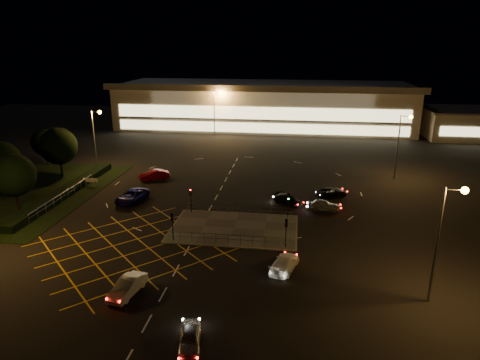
# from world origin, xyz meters

# --- Properties ---
(ground) EXTENTS (180.00, 180.00, 0.00)m
(ground) POSITION_xyz_m (0.00, 0.00, 0.00)
(ground) COLOR black
(ground) RESTS_ON ground
(pedestrian_island) EXTENTS (14.00, 9.00, 0.12)m
(pedestrian_island) POSITION_xyz_m (2.00, -2.00, 0.06)
(pedestrian_island) COLOR #4C4944
(pedestrian_island) RESTS_ON ground
(grass_verge) EXTENTS (18.00, 30.00, 0.08)m
(grass_verge) POSITION_xyz_m (-28.00, 6.00, 0.04)
(grass_verge) COLOR black
(grass_verge) RESTS_ON ground
(hedge) EXTENTS (2.00, 26.00, 1.00)m
(hedge) POSITION_xyz_m (-23.00, 6.00, 0.50)
(hedge) COLOR black
(hedge) RESTS_ON ground
(supermarket) EXTENTS (72.00, 26.50, 10.50)m
(supermarket) POSITION_xyz_m (0.00, 61.95, 5.31)
(supermarket) COLOR beige
(supermarket) RESTS_ON ground
(retail_unit_a) EXTENTS (18.80, 14.80, 6.35)m
(retail_unit_a) POSITION_xyz_m (46.00, 53.97, 3.21)
(retail_unit_a) COLOR beige
(retail_unit_a) RESTS_ON ground
(streetlight_se) EXTENTS (1.78, 0.56, 10.03)m
(streetlight_se) POSITION_xyz_m (20.44, -14.00, 6.56)
(streetlight_se) COLOR slate
(streetlight_se) RESTS_ON ground
(streetlight_nw) EXTENTS (1.78, 0.56, 10.03)m
(streetlight_nw) POSITION_xyz_m (-23.56, 18.00, 6.56)
(streetlight_nw) COLOR slate
(streetlight_nw) RESTS_ON ground
(streetlight_ne) EXTENTS (1.78, 0.56, 10.03)m
(streetlight_ne) POSITION_xyz_m (24.44, 20.00, 6.56)
(streetlight_ne) COLOR slate
(streetlight_ne) RESTS_ON ground
(streetlight_far_left) EXTENTS (1.78, 0.56, 10.03)m
(streetlight_far_left) POSITION_xyz_m (-9.56, 48.00, 6.56)
(streetlight_far_left) COLOR slate
(streetlight_far_left) RESTS_ON ground
(streetlight_far_right) EXTENTS (1.78, 0.56, 10.03)m
(streetlight_far_right) POSITION_xyz_m (30.44, 50.00, 6.56)
(streetlight_far_right) COLOR slate
(streetlight_far_right) RESTS_ON ground
(signal_sw) EXTENTS (0.28, 0.30, 3.15)m
(signal_sw) POSITION_xyz_m (-4.00, -5.99, 2.37)
(signal_sw) COLOR black
(signal_sw) RESTS_ON pedestrian_island
(signal_se) EXTENTS (0.28, 0.30, 3.15)m
(signal_se) POSITION_xyz_m (8.00, -5.99, 2.37)
(signal_se) COLOR black
(signal_se) RESTS_ON pedestrian_island
(signal_nw) EXTENTS (0.28, 0.30, 3.15)m
(signal_nw) POSITION_xyz_m (-4.00, 1.99, 2.37)
(signal_nw) COLOR black
(signal_nw) RESTS_ON pedestrian_island
(signal_ne) EXTENTS (0.28, 0.30, 3.15)m
(signal_ne) POSITION_xyz_m (8.00, 1.99, 2.37)
(signal_ne) COLOR black
(signal_ne) RESTS_ON pedestrian_island
(tree_b) EXTENTS (5.40, 5.40, 7.35)m
(tree_b) POSITION_xyz_m (-32.00, 6.00, 4.64)
(tree_b) COLOR black
(tree_b) RESTS_ON ground
(tree_c) EXTENTS (5.76, 5.76, 7.84)m
(tree_c) POSITION_xyz_m (-28.00, 14.00, 4.95)
(tree_c) COLOR black
(tree_c) RESTS_ON ground
(tree_d) EXTENTS (4.68, 4.68, 6.37)m
(tree_d) POSITION_xyz_m (-34.00, 20.00, 4.02)
(tree_d) COLOR black
(tree_d) RESTS_ON ground
(tree_e) EXTENTS (5.40, 5.40, 7.35)m
(tree_e) POSITION_xyz_m (-26.00, 0.00, 4.64)
(tree_e) COLOR black
(tree_e) RESTS_ON ground
(car_near_silver) EXTENTS (2.24, 4.03, 1.30)m
(car_near_silver) POSITION_xyz_m (1.87, -21.97, 0.65)
(car_near_silver) COLOR silver
(car_near_silver) RESTS_ON ground
(car_queue_white) EXTENTS (2.28, 4.50, 1.42)m
(car_queue_white) POSITION_xyz_m (-4.95, -16.36, 0.71)
(car_queue_white) COLOR silver
(car_queue_white) RESTS_ON ground
(car_left_blue) EXTENTS (3.53, 5.99, 1.56)m
(car_left_blue) POSITION_xyz_m (-12.85, 4.86, 0.78)
(car_left_blue) COLOR #110D4F
(car_left_blue) RESTS_ON ground
(car_far_dkgrey) EXTENTS (4.36, 3.98, 1.22)m
(car_far_dkgrey) POSITION_xyz_m (7.89, 6.65, 0.61)
(car_far_dkgrey) COLOR black
(car_far_dkgrey) RESTS_ON ground
(car_right_silver) EXTENTS (4.14, 1.81, 1.39)m
(car_right_silver) POSITION_xyz_m (12.43, 5.13, 0.70)
(car_right_silver) COLOR silver
(car_right_silver) RESTS_ON ground
(car_circ_red) EXTENTS (4.75, 3.80, 1.52)m
(car_circ_red) POSITION_xyz_m (-13.00, 14.49, 0.76)
(car_circ_red) COLOR maroon
(car_circ_red) RESTS_ON ground
(car_east_grey) EXTENTS (4.87, 3.81, 1.23)m
(car_east_grey) POSITION_xyz_m (13.76, 10.52, 0.61)
(car_east_grey) COLOR black
(car_east_grey) RESTS_ON ground
(car_approach_white) EXTENTS (3.09, 5.04, 1.36)m
(car_approach_white) POSITION_xyz_m (8.04, -10.48, 0.68)
(car_approach_white) COLOR white
(car_approach_white) RESTS_ON ground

